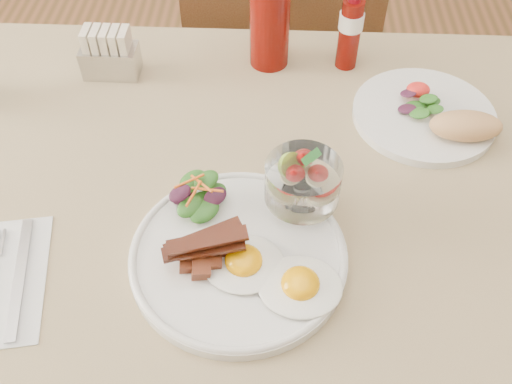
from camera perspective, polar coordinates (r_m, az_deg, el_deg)
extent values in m
cylinder|color=brown|center=(1.46, -21.91, 0.43)|extent=(0.06, 0.06, 0.71)
cube|color=brown|center=(0.81, 2.14, -2.72)|extent=(1.30, 0.85, 0.04)
cube|color=tan|center=(0.80, 2.18, -1.79)|extent=(1.33, 0.88, 0.00)
cylinder|color=brown|center=(1.58, -4.53, 2.43)|extent=(0.04, 0.04, 0.45)
cylinder|color=brown|center=(1.58, 8.57, 1.99)|extent=(0.04, 0.04, 0.45)
cylinder|color=brown|center=(1.84, -3.44, 10.60)|extent=(0.04, 0.04, 0.45)
cylinder|color=brown|center=(1.84, 7.95, 10.21)|extent=(0.04, 0.04, 0.45)
cube|color=brown|center=(1.54, 2.41, 13.25)|extent=(0.42, 0.42, 0.03)
cube|color=brown|center=(1.25, 2.61, 16.63)|extent=(0.42, 0.03, 0.46)
cylinder|color=silver|center=(0.74, -1.77, -6.43)|extent=(0.28, 0.28, 0.02)
ellipsoid|color=silver|center=(0.70, 4.43, -9.36)|extent=(0.12, 0.11, 0.01)
ellipsoid|color=#FFA205|center=(0.69, 4.46, -9.09)|extent=(0.05, 0.05, 0.03)
ellipsoid|color=silver|center=(0.72, -1.23, -7.14)|extent=(0.12, 0.11, 0.01)
ellipsoid|color=#FFA205|center=(0.71, -1.24, -6.86)|extent=(0.05, 0.05, 0.03)
cube|color=brown|center=(0.72, -5.66, -5.94)|extent=(0.02, 0.02, 0.02)
cube|color=brown|center=(0.71, -4.44, -6.93)|extent=(0.03, 0.03, 0.02)
cube|color=brown|center=(0.72, -6.88, -7.17)|extent=(0.02, 0.02, 0.02)
cube|color=brown|center=(0.72, -3.54, -5.84)|extent=(0.02, 0.02, 0.02)
cube|color=brown|center=(0.71, -5.52, -7.69)|extent=(0.03, 0.03, 0.02)
cube|color=brown|center=(0.73, -6.64, -5.58)|extent=(0.02, 0.02, 0.02)
cube|color=brown|center=(0.71, -4.75, -5.63)|extent=(0.02, 0.02, 0.02)
cube|color=brown|center=(0.71, -5.83, -5.95)|extent=(0.02, 0.02, 0.02)
cube|color=brown|center=(0.71, -4.07, -5.27)|extent=(0.02, 0.02, 0.02)
cube|color=#531F0D|center=(0.70, -5.44, -5.35)|extent=(0.10, 0.05, 0.01)
cube|color=#531F0D|center=(0.70, -5.14, -5.64)|extent=(0.10, 0.04, 0.01)
cube|color=#531F0D|center=(0.70, -5.26, -4.55)|extent=(0.10, 0.06, 0.01)
cube|color=#531F0D|center=(0.69, -4.88, -4.83)|extent=(0.10, 0.04, 0.01)
ellipsoid|color=#174713|center=(0.78, -5.75, -1.20)|extent=(0.05, 0.04, 0.01)
ellipsoid|color=#174713|center=(0.78, -4.33, -0.22)|extent=(0.05, 0.04, 0.01)
ellipsoid|color=#351025|center=(0.78, -7.18, -0.30)|extent=(0.04, 0.03, 0.01)
ellipsoid|color=#174713|center=(0.76, -5.18, -1.91)|extent=(0.05, 0.04, 0.01)
ellipsoid|color=#174713|center=(0.76, -6.61, -1.46)|extent=(0.04, 0.03, 0.01)
ellipsoid|color=#351025|center=(0.76, -4.12, -0.48)|extent=(0.04, 0.03, 0.01)
ellipsoid|color=#174713|center=(0.78, -6.33, 1.10)|extent=(0.05, 0.04, 0.01)
ellipsoid|color=#174713|center=(0.77, -4.98, 1.19)|extent=(0.04, 0.03, 0.01)
ellipsoid|color=#351025|center=(0.75, -7.62, -0.15)|extent=(0.04, 0.03, 0.01)
cylinder|color=#DB5C17|center=(0.75, -5.46, 0.84)|extent=(0.03, 0.03, 0.01)
cylinder|color=#DB5C17|center=(0.76, -6.70, 1.10)|extent=(0.04, 0.03, 0.01)
cylinder|color=#DB5C17|center=(0.75, -4.88, 0.24)|extent=(0.04, 0.01, 0.01)
cylinder|color=#DB5C17|center=(0.74, -6.25, -0.16)|extent=(0.02, 0.04, 0.01)
cylinder|color=white|center=(0.77, 4.47, -1.42)|extent=(0.05, 0.05, 0.01)
cylinder|color=white|center=(0.76, 4.53, -0.78)|extent=(0.02, 0.02, 0.02)
cylinder|color=white|center=(0.73, 4.70, 1.04)|extent=(0.10, 0.10, 0.06)
cylinder|color=beige|center=(0.74, 3.43, 0.72)|extent=(0.03, 0.03, 0.01)
cylinder|color=beige|center=(0.74, 5.99, 0.59)|extent=(0.03, 0.03, 0.01)
cylinder|color=beige|center=(0.75, 4.37, 1.94)|extent=(0.03, 0.03, 0.01)
cylinder|color=#94B336|center=(0.73, 3.58, 2.42)|extent=(0.04, 0.04, 0.01)
cone|color=red|center=(0.72, 6.13, 1.72)|extent=(0.03, 0.03, 0.03)
cone|color=red|center=(0.71, 3.76, 1.83)|extent=(0.03, 0.03, 0.03)
cone|color=red|center=(0.72, 4.74, 3.55)|extent=(0.03, 0.03, 0.03)
ellipsoid|color=#2D7F33|center=(0.71, 5.25, 3.31)|extent=(0.02, 0.01, 0.00)
ellipsoid|color=#2D7F33|center=(0.71, 5.87, 3.72)|extent=(0.02, 0.01, 0.00)
cylinder|color=silver|center=(0.96, 16.42, 7.41)|extent=(0.23, 0.23, 0.01)
ellipsoid|color=#174713|center=(0.95, 15.55, 8.24)|extent=(0.04, 0.04, 0.01)
ellipsoid|color=#174713|center=(0.97, 17.06, 8.66)|extent=(0.04, 0.03, 0.01)
ellipsoid|color=#351025|center=(0.94, 14.87, 8.05)|extent=(0.04, 0.03, 0.01)
ellipsoid|color=#174713|center=(0.93, 16.06, 7.59)|extent=(0.04, 0.03, 0.01)
ellipsoid|color=#174713|center=(0.94, 17.43, 7.91)|extent=(0.03, 0.03, 0.01)
ellipsoid|color=#351025|center=(0.96, 14.98, 9.51)|extent=(0.03, 0.03, 0.01)
ellipsoid|color=#174713|center=(0.95, 16.88, 8.91)|extent=(0.04, 0.03, 0.01)
ellipsoid|color=red|center=(0.97, 15.85, 9.63)|extent=(0.04, 0.03, 0.02)
ellipsoid|color=tan|center=(0.92, 20.29, 6.33)|extent=(0.12, 0.09, 0.04)
cylinder|color=#5F0A05|center=(0.99, 1.39, 17.13)|extent=(0.08, 0.08, 0.18)
cylinder|color=#5F0A05|center=(1.01, 9.33, 15.29)|extent=(0.05, 0.05, 0.12)
cylinder|color=white|center=(1.00, 9.52, 16.52)|extent=(0.05, 0.05, 0.03)
cube|color=#B8B8BD|center=(1.03, -14.30, 12.61)|extent=(0.10, 0.05, 0.05)
cube|color=beige|center=(1.02, -16.39, 13.98)|extent=(0.01, 0.04, 0.06)
cube|color=beige|center=(1.02, -15.52, 14.01)|extent=(0.01, 0.04, 0.06)
cube|color=beige|center=(1.01, -14.65, 14.03)|extent=(0.01, 0.04, 0.06)
cube|color=beige|center=(1.01, -13.77, 14.06)|extent=(0.01, 0.04, 0.06)
cube|color=beige|center=(1.01, -12.88, 14.07)|extent=(0.01, 0.04, 0.06)
cube|color=silver|center=(0.79, -23.93, -8.05)|extent=(0.14, 0.21, 0.00)
cube|color=#B8B8BD|center=(0.78, -22.55, -7.80)|extent=(0.05, 0.18, 0.00)
cube|color=#B8B8BD|center=(0.83, -23.98, -4.62)|extent=(0.01, 0.04, 0.00)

